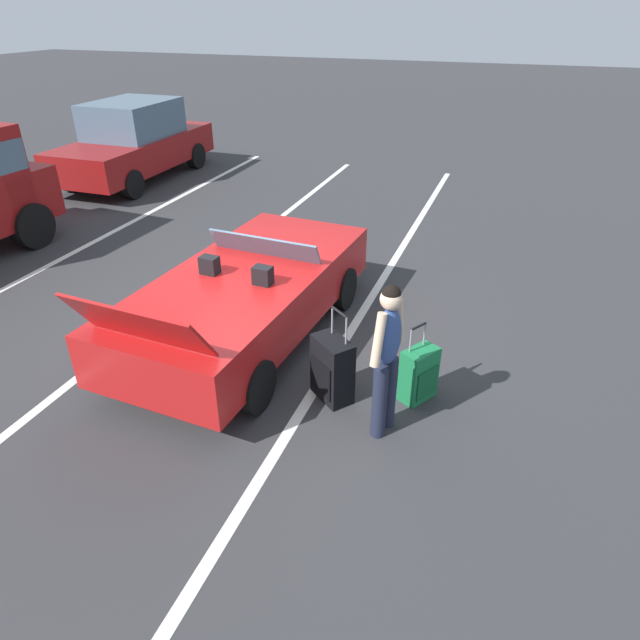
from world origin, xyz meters
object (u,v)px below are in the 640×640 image
Objects in this scene: suitcase_medium_bright at (419,374)px; traveler_person at (387,353)px; parked_sedan_far at (134,142)px; convertible_car at (254,290)px; suitcase_large_black at (332,369)px.

suitcase_medium_bright is 0.93m from traveler_person.
parked_sedan_far reaches higher than suitcase_medium_bright.
convertible_car reaches higher than suitcase_large_black.
parked_sedan_far reaches higher than traveler_person.
parked_sedan_far reaches higher than suitcase_large_black.
suitcase_medium_bright is (-0.73, -2.32, -0.28)m from convertible_car.
suitcase_large_black is 0.65× the size of traveler_person.
parked_sedan_far reaches higher than convertible_car.
suitcase_medium_bright is 0.20× the size of parked_sedan_far.
suitcase_medium_bright is at bearing -103.78° from convertible_car.
traveler_person is (-0.33, -0.67, 0.56)m from suitcase_large_black.
convertible_car is at bearing -88.31° from suitcase_large_black.
parked_sedan_far is at bearing 172.21° from suitcase_medium_bright.
traveler_person is (-1.38, -2.09, 0.34)m from convertible_car.
suitcase_medium_bright is 10.51m from parked_sedan_far.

